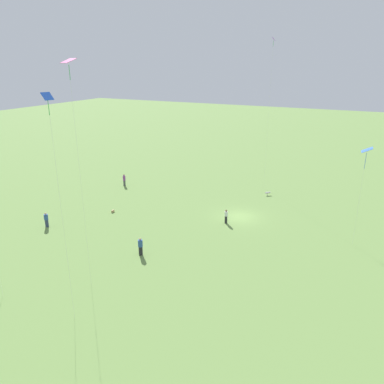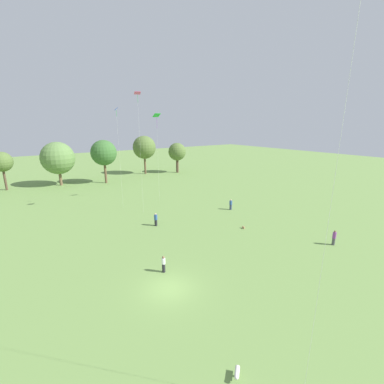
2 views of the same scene
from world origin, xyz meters
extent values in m
plane|color=#6B8E47|center=(0.00, 0.00, 0.00)|extent=(240.00, 240.00, 0.00)
cylinder|color=#232328|center=(0.84, 2.55, 0.44)|extent=(0.37, 0.37, 0.89)
cylinder|color=white|center=(0.84, 2.55, 1.16)|extent=(0.44, 0.44, 0.55)
sphere|color=brown|center=(0.84, 2.55, 1.56)|extent=(0.24, 0.24, 0.24)
cylinder|color=#232328|center=(5.59, 13.46, 0.45)|extent=(0.54, 0.54, 0.89)
cylinder|color=#2D5193|center=(5.59, 13.46, 1.24)|extent=(0.64, 0.64, 0.70)
sphere|color=beige|center=(5.59, 13.46, 1.72)|extent=(0.24, 0.24, 0.24)
cylinder|color=#333D5B|center=(19.02, 12.66, 0.44)|extent=(0.53, 0.53, 0.88)
cylinder|color=#2D5193|center=(19.02, 12.66, 1.20)|extent=(0.62, 0.62, 0.64)
sphere|color=beige|center=(19.02, 12.66, 1.64)|extent=(0.24, 0.24, 0.24)
cylinder|color=#4C4C51|center=(20.01, -3.78, 0.43)|extent=(0.35, 0.35, 0.86)
cylinder|color=purple|center=(20.01, -3.78, 1.22)|extent=(0.41, 0.41, 0.72)
sphere|color=brown|center=(20.01, -3.78, 1.70)|extent=(0.24, 0.24, 0.24)
cube|color=blue|center=(-13.03, 1.72, 10.05)|extent=(1.04, 1.13, 0.49)
cylinder|color=blue|center=(-13.03, 1.72, 8.95)|extent=(0.04, 0.04, 1.58)
cylinder|color=silver|center=(-13.03, 1.72, 5.03)|extent=(0.01, 0.01, 10.05)
cube|color=#E54C99|center=(6.53, 19.70, 18.11)|extent=(1.10, 1.06, 0.34)
cylinder|color=green|center=(6.53, 19.70, 17.32)|extent=(0.04, 0.04, 1.03)
cylinder|color=silver|center=(6.53, 19.70, 9.05)|extent=(0.01, 0.01, 18.11)
cube|color=purple|center=(0.47, -12.23, 20.94)|extent=(0.50, 0.68, 0.50)
cylinder|color=green|center=(0.47, -12.23, 20.35)|extent=(0.04, 0.04, 0.79)
cylinder|color=silver|center=(0.47, -12.23, 10.47)|extent=(0.01, 0.01, 20.94)
cube|color=blue|center=(4.66, 23.74, 16.07)|extent=(0.58, 0.71, 0.46)
cylinder|color=green|center=(4.66, 23.74, 15.40)|extent=(0.04, 0.04, 0.95)
cylinder|color=silver|center=(4.66, 23.74, 8.03)|extent=(0.01, 0.01, 16.07)
cylinder|color=silver|center=(-0.91, -9.14, 0.37)|extent=(0.64, 0.60, 0.26)
sphere|color=silver|center=(-1.21, -9.39, 0.41)|extent=(0.23, 0.23, 0.23)
cylinder|color=silver|center=(-0.91, -9.14, 0.12)|extent=(0.12, 0.12, 0.24)
cube|color=#A58459|center=(14.93, 5.75, 0.15)|extent=(0.19, 0.42, 0.30)
camera|label=1|loc=(-13.46, 40.73, 18.02)|focal=35.00mm
camera|label=2|loc=(-9.42, -16.95, 13.74)|focal=24.00mm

